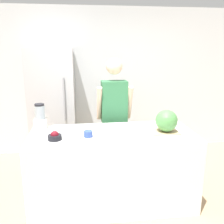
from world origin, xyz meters
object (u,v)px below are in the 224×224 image
(refrigerator, at_px, (53,107))
(bowl_cream, at_px, (75,136))
(watermelon, at_px, (167,121))
(blender, at_px, (40,117))
(bowl_cherries, at_px, (55,136))
(person, at_px, (114,117))
(bowl_small_blue, at_px, (88,134))

(refrigerator, height_order, bowl_cream, refrigerator)
(watermelon, xyz_separation_m, bowl_cream, (-1.08, -0.09, -0.11))
(bowl_cream, bearing_deg, blender, 133.44)
(bowl_cherries, distance_m, blender, 0.51)
(refrigerator, relative_size, person, 1.07)
(refrigerator, relative_size, watermelon, 7.24)
(person, xyz_separation_m, bowl_cherries, (-0.78, -0.81, 0.03))
(bowl_small_blue, bearing_deg, watermelon, 2.17)
(watermelon, relative_size, bowl_cherries, 1.71)
(bowl_small_blue, height_order, blender, blender)
(bowl_cream, bearing_deg, person, 56.01)
(bowl_small_blue, bearing_deg, bowl_cream, -159.89)
(bowl_cream, distance_m, bowl_small_blue, 0.16)
(bowl_small_blue, bearing_deg, person, 62.08)
(person, xyz_separation_m, bowl_cream, (-0.55, -0.82, 0.03))
(bowl_cherries, relative_size, blender, 0.49)
(refrigerator, xyz_separation_m, bowl_small_blue, (0.53, -1.45, 0.01))
(watermelon, xyz_separation_m, blender, (-1.52, 0.37, -0.00))
(watermelon, height_order, bowl_small_blue, watermelon)
(person, relative_size, watermelon, 6.76)
(bowl_small_blue, bearing_deg, bowl_cherries, -173.02)
(bowl_small_blue, bearing_deg, blender, 145.14)
(bowl_cherries, bearing_deg, bowl_cream, -2.26)
(watermelon, height_order, bowl_cream, watermelon)
(person, distance_m, bowl_small_blue, 0.87)
(refrigerator, height_order, bowl_small_blue, refrigerator)
(refrigerator, xyz_separation_m, blender, (-0.05, -1.05, 0.11))
(blender, bearing_deg, bowl_cherries, -64.68)
(bowl_small_blue, distance_m, blender, 0.72)
(refrigerator, distance_m, watermelon, 2.04)
(refrigerator, relative_size, bowl_small_blue, 18.85)
(watermelon, distance_m, blender, 1.56)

